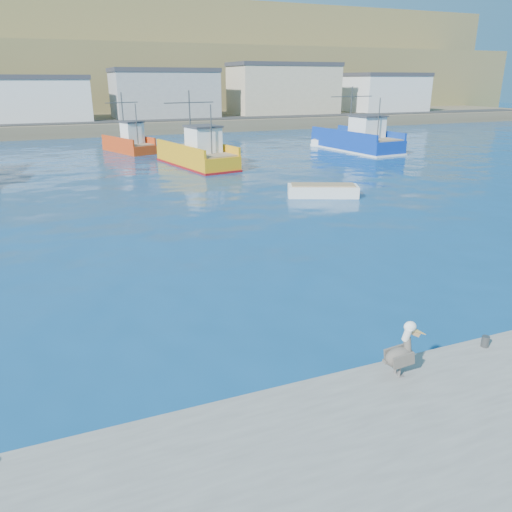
{
  "coord_description": "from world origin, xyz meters",
  "views": [
    {
      "loc": [
        -6.96,
        -11.87,
        7.16
      ],
      "look_at": [
        -0.74,
        3.43,
        1.29
      ],
      "focal_mm": 35.0,
      "sensor_mm": 36.0,
      "label": 1
    }
  ],
  "objects_px": {
    "trawler_yellow_b": "(198,155)",
    "boat_orange": "(130,143)",
    "skiff_mid": "(323,192)",
    "skiff_far": "(324,142)",
    "trawler_blue": "(357,140)",
    "pelican": "(402,353)"
  },
  "relations": [
    {
      "from": "trawler_yellow_b",
      "to": "boat_orange",
      "type": "height_order",
      "value": "trawler_yellow_b"
    },
    {
      "from": "skiff_mid",
      "to": "skiff_far",
      "type": "relative_size",
      "value": 1.06
    },
    {
      "from": "boat_orange",
      "to": "trawler_blue",
      "type": "bearing_deg",
      "value": -18.92
    },
    {
      "from": "trawler_yellow_b",
      "to": "trawler_blue",
      "type": "height_order",
      "value": "trawler_blue"
    },
    {
      "from": "trawler_yellow_b",
      "to": "boat_orange",
      "type": "bearing_deg",
      "value": 110.3
    },
    {
      "from": "boat_orange",
      "to": "skiff_far",
      "type": "distance_m",
      "value": 21.89
    },
    {
      "from": "trawler_yellow_b",
      "to": "boat_orange",
      "type": "relative_size",
      "value": 1.41
    },
    {
      "from": "boat_orange",
      "to": "skiff_mid",
      "type": "relative_size",
      "value": 1.55
    },
    {
      "from": "trawler_blue",
      "to": "boat_orange",
      "type": "relative_size",
      "value": 1.58
    },
    {
      "from": "trawler_yellow_b",
      "to": "pelican",
      "type": "xyz_separation_m",
      "value": [
        -4.67,
        -34.04,
        0.12
      ]
    },
    {
      "from": "trawler_yellow_b",
      "to": "skiff_mid",
      "type": "height_order",
      "value": "trawler_yellow_b"
    },
    {
      "from": "trawler_yellow_b",
      "to": "trawler_blue",
      "type": "xyz_separation_m",
      "value": [
        18.41,
        3.39,
        0.07
      ]
    },
    {
      "from": "trawler_yellow_b",
      "to": "skiff_far",
      "type": "xyz_separation_m",
      "value": [
        17.67,
        9.09,
        -0.65
      ]
    },
    {
      "from": "boat_orange",
      "to": "pelican",
      "type": "xyz_separation_m",
      "value": [
        -0.56,
        -45.16,
        0.12
      ]
    },
    {
      "from": "skiff_far",
      "to": "boat_orange",
      "type": "bearing_deg",
      "value": 174.69
    },
    {
      "from": "trawler_blue",
      "to": "skiff_far",
      "type": "height_order",
      "value": "trawler_blue"
    },
    {
      "from": "trawler_blue",
      "to": "pelican",
      "type": "bearing_deg",
      "value": -121.66
    },
    {
      "from": "trawler_blue",
      "to": "skiff_mid",
      "type": "bearing_deg",
      "value": -128.36
    },
    {
      "from": "skiff_mid",
      "to": "pelican",
      "type": "xyz_separation_m",
      "value": [
        -8.84,
        -19.44,
        0.78
      ]
    },
    {
      "from": "trawler_blue",
      "to": "boat_orange",
      "type": "distance_m",
      "value": 23.81
    },
    {
      "from": "skiff_mid",
      "to": "skiff_far",
      "type": "bearing_deg",
      "value": 60.32
    },
    {
      "from": "boat_orange",
      "to": "skiff_far",
      "type": "xyz_separation_m",
      "value": [
        21.78,
        -2.02,
        -0.65
      ]
    }
  ]
}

